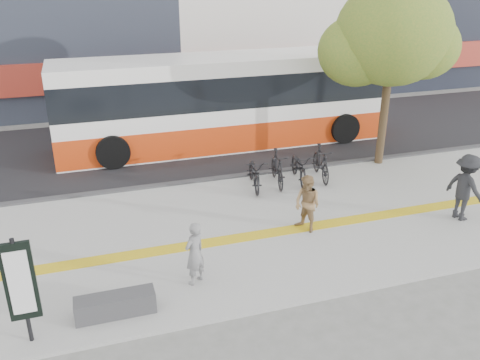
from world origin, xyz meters
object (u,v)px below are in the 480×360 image
object	(u,v)px
bus	(226,104)
pedestrian_tan	(307,204)
signboard	(20,283)
pedestrian_dark	(466,187)
bench	(115,305)
street_tree	(390,36)
seated_woman	(195,253)

from	to	relation	value
bus	pedestrian_tan	bearing A→B (deg)	-90.17
signboard	pedestrian_dark	world-z (taller)	signboard
bus	pedestrian_dark	xyz separation A→B (m)	(4.41, -8.32, -0.66)
bench	bus	world-z (taller)	bus
signboard	street_tree	distance (m)	13.40
seated_woman	pedestrian_dark	size ratio (longest dim) A/B	0.79
pedestrian_dark	pedestrian_tan	bearing A→B (deg)	71.00
signboard	pedestrian_dark	distance (m)	11.33
seated_woman	bench	bearing A→B (deg)	-14.64
street_tree	pedestrian_tan	world-z (taller)	street_tree
bench	pedestrian_tan	size ratio (longest dim) A/B	1.03
bench	signboard	bearing A→B (deg)	-169.19
street_tree	bus	bearing A→B (deg)	141.27
bench	bus	size ratio (longest dim) A/B	0.12
bench	pedestrian_dark	xyz separation A→B (m)	(9.60, 1.38, 0.72)
bench	pedestrian_tan	bearing A→B (deg)	21.79
bus	seated_woman	distance (m)	9.74
seated_woman	pedestrian_dark	bearing A→B (deg)	152.28
bus	signboard	bearing A→B (deg)	-124.17
street_tree	bus	world-z (taller)	street_tree
seated_woman	bus	bearing A→B (deg)	-143.83
seated_woman	pedestrian_tan	xyz separation A→B (m)	(3.37, 1.46, 0.03)
street_tree	seated_woman	size ratio (longest dim) A/B	4.23
signboard	bus	distance (m)	12.10
signboard	street_tree	bearing A→B (deg)	29.07
bench	pedestrian_tan	world-z (taller)	pedestrian_tan
bus	pedestrian_dark	size ratio (longest dim) A/B	6.85
bench	signboard	size ratio (longest dim) A/B	0.73
bus	pedestrian_tan	distance (m)	7.68
street_tree	pedestrian_tan	distance (m)	7.09
bus	pedestrian_dark	bearing A→B (deg)	-62.09
pedestrian_tan	signboard	bearing A→B (deg)	-94.90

